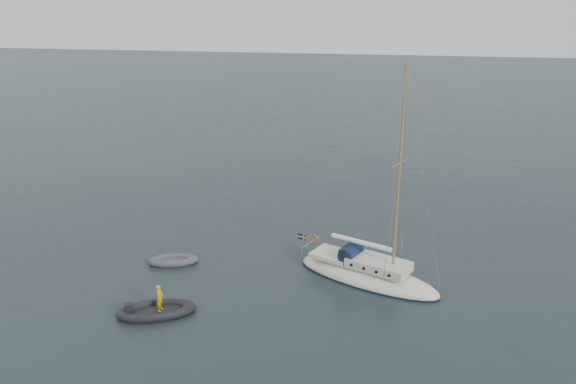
# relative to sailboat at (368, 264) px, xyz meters

# --- Properties ---
(ground) EXTENTS (300.00, 300.00, 0.00)m
(ground) POSITION_rel_sailboat_xyz_m (-3.87, 0.71, -0.99)
(ground) COLOR black
(ground) RESTS_ON ground
(sailboat) EXTENTS (9.20, 2.76, 13.10)m
(sailboat) POSITION_rel_sailboat_xyz_m (0.00, 0.00, 0.00)
(sailboat) COLOR #F1ECCD
(sailboat) RESTS_ON ground
(dinghy) EXTENTS (3.07, 1.38, 0.44)m
(dinghy) POSITION_rel_sailboat_xyz_m (-11.89, -0.34, -0.80)
(dinghy) COLOR #49494E
(dinghy) RESTS_ON ground
(rib) EXTENTS (4.09, 1.86, 1.67)m
(rib) POSITION_rel_sailboat_xyz_m (-10.37, -6.13, -0.73)
(rib) COLOR black
(rib) RESTS_ON ground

